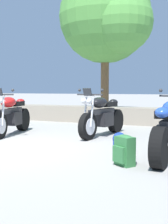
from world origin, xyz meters
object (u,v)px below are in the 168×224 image
motorcycle_black_centre (102,116)px  rider_helmet (119,139)px  motorcycle_red_near_left (11,115)px  rider_backpack (124,150)px  leafy_tree_mid_left (108,18)px

motorcycle_black_centre → rider_helmet: (0.77, -1.08, -0.35)m
motorcycle_red_near_left → motorcycle_black_centre: same height
motorcycle_red_near_left → rider_backpack: motorcycle_red_near_left is taller
motorcycle_black_centre → leafy_tree_mid_left: leafy_tree_mid_left is taller
leafy_tree_mid_left → rider_backpack: bearing=-68.4°
rider_helmet → motorcycle_black_centre: bearing=125.3°
motorcycle_black_centre → leafy_tree_mid_left: 4.23m
motorcycle_red_near_left → rider_backpack: bearing=-27.6°
motorcycle_red_near_left → motorcycle_black_centre: 2.31m
rider_helmet → leafy_tree_mid_left: (-1.60, 3.89, 3.40)m
motorcycle_red_near_left → leafy_tree_mid_left: bearing=68.9°
motorcycle_red_near_left → motorcycle_black_centre: bearing=18.1°
motorcycle_red_near_left → motorcycle_black_centre: size_ratio=0.99×
rider_backpack → rider_helmet: bearing=109.8°
leafy_tree_mid_left → motorcycle_black_centre: bearing=-73.5°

